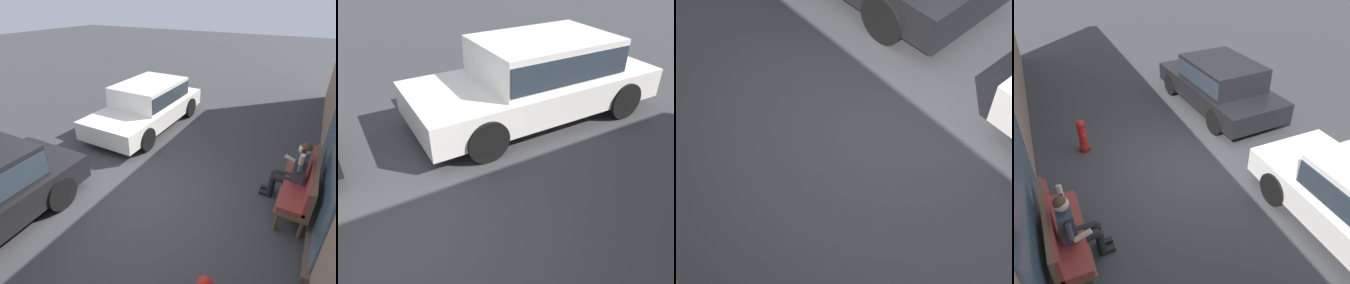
% 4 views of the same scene
% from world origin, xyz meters
% --- Properties ---
extents(ground_plane, '(60.00, 60.00, 0.00)m').
position_xyz_m(ground_plane, '(0.00, 0.00, 0.00)').
color(ground_plane, '#38383A').
extents(parked_car_near, '(4.29, 1.89, 1.37)m').
position_xyz_m(parked_car_near, '(-3.14, -1.72, 0.75)').
color(parked_car_near, white).
rests_on(parked_car_near, ground_plane).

